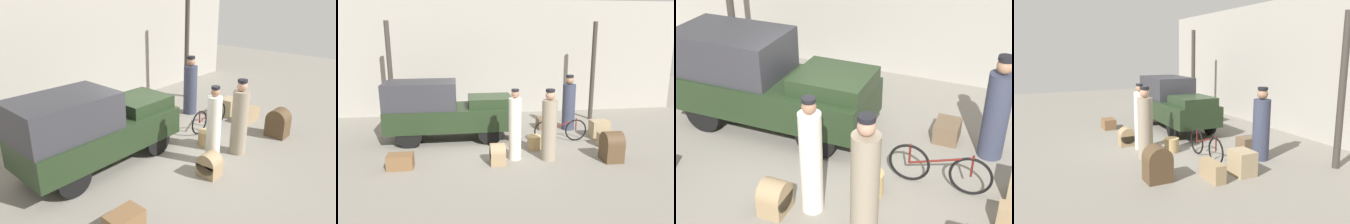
{
  "view_description": "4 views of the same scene",
  "coord_description": "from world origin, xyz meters",
  "views": [
    {
      "loc": [
        -5.47,
        -4.89,
        3.82
      ],
      "look_at": [
        0.2,
        0.2,
        0.95
      ],
      "focal_mm": 35.0,
      "sensor_mm": 36.0,
      "label": 1
    },
    {
      "loc": [
        -1.12,
        -9.14,
        3.24
      ],
      "look_at": [
        0.2,
        0.2,
        0.95
      ],
      "focal_mm": 35.0,
      "sensor_mm": 36.0,
      "label": 2
    },
    {
      "loc": [
        2.72,
        -5.98,
        4.69
      ],
      "look_at": [
        0.2,
        0.2,
        0.95
      ],
      "focal_mm": 50.0,
      "sensor_mm": 36.0,
      "label": 3
    },
    {
      "loc": [
        8.91,
        -4.04,
        2.72
      ],
      "look_at": [
        0.2,
        0.2,
        0.95
      ],
      "focal_mm": 35.0,
      "sensor_mm": 36.0,
      "label": 4
    }
  ],
  "objects": [
    {
      "name": "conductor_in_dark_uniform",
      "position": [
        2.51,
        1.31,
        0.85
      ],
      "size": [
        0.43,
        0.43,
        1.87
      ],
      "color": "#33384C",
      "rests_on": "ground"
    },
    {
      "name": "porter_carrying_trunk",
      "position": [
        1.11,
        -1.3,
        0.86
      ],
      "size": [
        0.39,
        0.39,
        1.87
      ],
      "color": "gray",
      "rests_on": "ground"
    },
    {
      "name": "truck",
      "position": [
        -1.66,
        0.78,
        0.98
      ],
      "size": [
        3.78,
        1.51,
        1.83
      ],
      "color": "black",
      "rests_on": "ground"
    },
    {
      "name": "bicycle",
      "position": [
        1.86,
        0.08,
        0.35
      ],
      "size": [
        1.64,
        0.04,
        0.72
      ],
      "color": "black",
      "rests_on": "ground"
    },
    {
      "name": "ground_plane",
      "position": [
        0.0,
        0.0,
        0.0
      ],
      "size": [
        30.0,
        30.0,
        0.0
      ],
      "primitive_type": "plane",
      "color": "gray"
    },
    {
      "name": "trunk_barrel_dark",
      "position": [
        -0.24,
        -1.4,
        0.25
      ],
      "size": [
        0.37,
        0.46,
        0.54
      ],
      "color": "#937A56",
      "rests_on": "ground"
    },
    {
      "name": "wicker_basket",
      "position": [
        0.92,
        -0.47,
        0.19
      ],
      "size": [
        0.4,
        0.4,
        0.39
      ],
      "color": "tan",
      "rests_on": "ground"
    },
    {
      "name": "porter_with_bicycle",
      "position": [
        0.25,
        -1.14,
        0.87
      ],
      "size": [
        0.33,
        0.33,
        1.86
      ],
      "color": "silver",
      "rests_on": "ground"
    },
    {
      "name": "trunk_wicker_pale",
      "position": [
        1.71,
        1.53,
        0.19
      ],
      "size": [
        0.44,
        0.53,
        0.37
      ],
      "color": "brown",
      "rests_on": "ground"
    }
  ]
}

